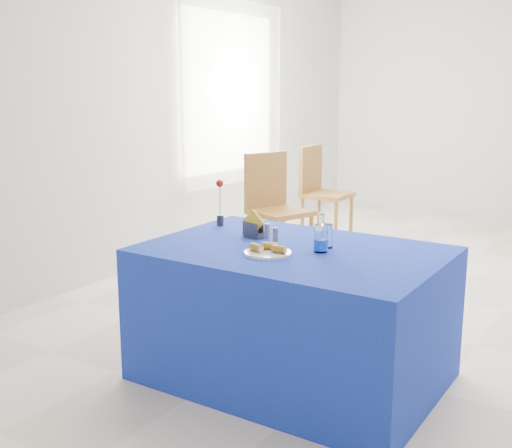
{
  "coord_description": "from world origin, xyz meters",
  "views": [
    {
      "loc": [
        1.45,
        -4.79,
        1.64
      ],
      "look_at": [
        -0.33,
        -2.02,
        0.92
      ],
      "focal_mm": 45.0,
      "sensor_mm": 36.0,
      "label": 1
    }
  ],
  "objects": [
    {
      "name": "window_pane",
      "position": [
        -2.47,
        0.8,
        1.55
      ],
      "size": [
        0.04,
        1.5,
        1.6
      ],
      "primitive_type": "cube",
      "color": "white",
      "rests_on": "room_shell"
    },
    {
      "name": "drinking_glass",
      "position": [
        -0.08,
        -1.7,
        0.82
      ],
      "size": [
        0.07,
        0.07,
        0.13
      ],
      "primitive_type": "cylinder",
      "color": "white",
      "rests_on": "blue_table"
    },
    {
      "name": "plate",
      "position": [
        -0.27,
        -2.0,
        0.77
      ],
      "size": [
        0.25,
        0.25,
        0.01
      ],
      "primitive_type": "cylinder",
      "color": "silver",
      "rests_on": "blue_table"
    },
    {
      "name": "banana_pieces",
      "position": [
        -0.27,
        -1.99,
        0.8
      ],
      "size": [
        0.2,
        0.13,
        0.04
      ],
      "color": "gold",
      "rests_on": "plate"
    },
    {
      "name": "napkin_holder",
      "position": [
        -0.55,
        -1.72,
        0.81
      ],
      "size": [
        0.15,
        0.08,
        0.17
      ],
      "color": "#35353A",
      "rests_on": "blue_table"
    },
    {
      "name": "floor",
      "position": [
        0.0,
        0.0,
        0.0
      ],
      "size": [
        7.0,
        7.0,
        0.0
      ],
      "primitive_type": "plane",
      "color": "beige",
      "rests_on": "ground"
    },
    {
      "name": "chair_win_b",
      "position": [
        -1.61,
        1.21,
        0.58
      ],
      "size": [
        0.45,
        0.45,
        1.01
      ],
      "rotation": [
        0.0,
        0.0,
        1.58
      ],
      "color": "brown",
      "rests_on": "floor"
    },
    {
      "name": "salt_shaker",
      "position": [
        -0.47,
        -1.68,
        0.8
      ],
      "size": [
        0.03,
        0.03,
        0.08
      ],
      "primitive_type": "cylinder",
      "color": "slate",
      "rests_on": "blue_table"
    },
    {
      "name": "water_bottle",
      "position": [
        -0.06,
        -1.8,
        0.83
      ],
      "size": [
        0.08,
        0.08,
        0.21
      ],
      "color": "white",
      "rests_on": "blue_table"
    },
    {
      "name": "pepper_shaker",
      "position": [
        -0.37,
        -1.75,
        0.8
      ],
      "size": [
        0.03,
        0.03,
        0.08
      ],
      "primitive_type": "cylinder",
      "color": "slate",
      "rests_on": "blue_table"
    },
    {
      "name": "rose_vase",
      "position": [
        -0.9,
        -1.57,
        0.9
      ],
      "size": [
        0.05,
        0.05,
        0.3
      ],
      "color": "#242429",
      "rests_on": "blue_table"
    },
    {
      "name": "chair_win_a",
      "position": [
        -1.51,
        0.1,
        0.6
      ],
      "size": [
        0.59,
        0.59,
        1.04
      ],
      "rotation": [
        0.0,
        0.0,
        1.22
      ],
      "color": "brown",
      "rests_on": "floor"
    },
    {
      "name": "curtain",
      "position": [
        -2.4,
        0.8,
        1.55
      ],
      "size": [
        0.04,
        1.75,
        1.85
      ],
      "primitive_type": "cube",
      "color": "white",
      "rests_on": "room_shell"
    },
    {
      "name": "blue_table",
      "position": [
        -0.22,
        -1.82,
        0.38
      ],
      "size": [
        1.6,
        1.1,
        0.76
      ],
      "color": "navy",
      "rests_on": "floor"
    },
    {
      "name": "room_shell",
      "position": [
        0.0,
        0.0,
        1.75
      ],
      "size": [
        7.0,
        7.0,
        7.0
      ],
      "color": "silver",
      "rests_on": "ground"
    }
  ]
}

